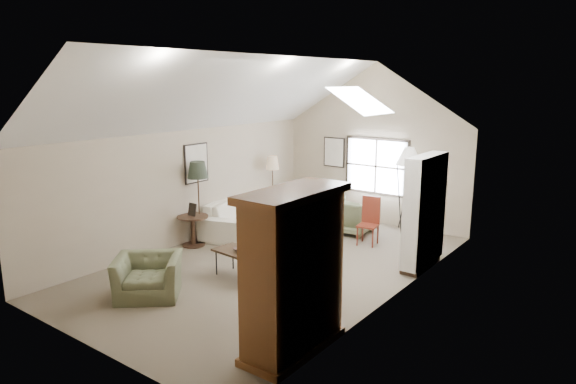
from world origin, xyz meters
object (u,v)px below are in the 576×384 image
Objects in this scene: sofa at (242,213)px; side_chair at (368,221)px; armoire at (293,272)px; coffee_table at (240,264)px; armchair_far at (352,216)px; side_table at (193,231)px; armchair_near at (148,276)px.

side_chair is (3.03, 0.74, 0.14)m from sofa.
armoire reaches higher than coffee_table.
side_table is at bearing 47.24° from armchair_far.
armchair_far is 0.95m from side_chair.
sofa is 3.99× the size of side_table.
coffee_table is (0.67, 1.54, -0.09)m from armchair_near.
side_chair reaches higher than armchair_far.
coffee_table is at bearing -157.59° from sofa.
side_table reaches higher than coffee_table.
sofa is 1.60m from side_table.
sofa is at bearing -175.18° from side_chair.
armoire reaches higher than armchair_near.
armchair_near is 2.70m from side_table.
side_table is 3.83m from side_chair.
armoire is at bearing -33.07° from coffee_table.
sofa is 4.15m from armchair_near.
armoire is 5.00m from side_table.
armoire is 5.66m from armchair_far.
armchair_far is at bearing 111.84° from armoire.
sofa is at bearing 25.46° from armchair_far.
coffee_table is (-0.22, -3.71, -0.16)m from armchair_far.
armchair_far is 1.35× the size of side_table.
side_table is at bearing 159.48° from coffee_table.
armoire reaches higher than side_chair.
armoire is 2.08× the size of armchair_near.
sofa is 2.71× the size of coffee_table.
sofa is at bearing 131.04° from coffee_table.
armchair_near is 1.16× the size of armchair_far.
armchair_near is at bearing -179.41° from armoire.
sofa is (-4.38, 3.88, -0.71)m from armoire.
sofa is 2.54× the size of armchair_near.
armoire reaches higher than sofa.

